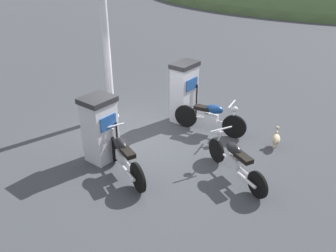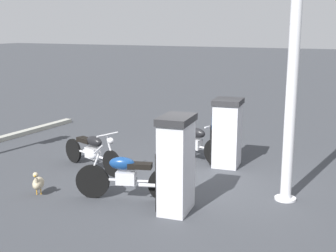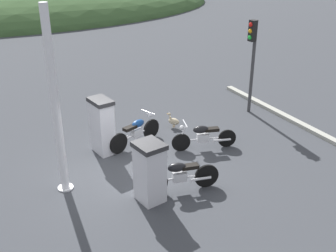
{
  "view_description": "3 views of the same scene",
  "coord_description": "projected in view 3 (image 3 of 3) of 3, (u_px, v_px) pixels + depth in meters",
  "views": [
    {
      "loc": [
        5.71,
        -5.43,
        4.46
      ],
      "look_at": [
        1.02,
        -0.5,
        0.94
      ],
      "focal_mm": 36.73,
      "sensor_mm": 36.0,
      "label": 1
    },
    {
      "loc": [
        -3.21,
        8.33,
        3.19
      ],
      "look_at": [
        0.68,
        -0.14,
        1.13
      ],
      "focal_mm": 48.56,
      "sensor_mm": 36.0,
      "label": 2
    },
    {
      "loc": [
        -4.26,
        -9.07,
        6.01
      ],
      "look_at": [
        1.38,
        0.32,
        0.94
      ],
      "focal_mm": 44.33,
      "sensor_mm": 36.0,
      "label": 3
    }
  ],
  "objects": [
    {
      "name": "ground_plane",
      "position": [
        132.0,
        171.0,
        11.57
      ],
      "size": [
        120.0,
        120.0,
        0.0
      ],
      "primitive_type": "plane",
      "color": "#383A3F"
    },
    {
      "name": "wandering_duck",
      "position": [
        174.0,
        121.0,
        14.09
      ],
      "size": [
        0.37,
        0.49,
        0.51
      ],
      "color": "tan",
      "rests_on": "ground"
    },
    {
      "name": "motorcycle_near_pump",
      "position": [
        180.0,
        175.0,
        10.49
      ],
      "size": [
        1.95,
        0.79,
        0.96
      ],
      "color": "black",
      "rests_on": "ground"
    },
    {
      "name": "fuel_pump_far",
      "position": [
        102.0,
        126.0,
        12.25
      ],
      "size": [
        0.59,
        0.85,
        1.71
      ],
      "color": "silver",
      "rests_on": "ground"
    },
    {
      "name": "motorcycle_far_pump",
      "position": [
        136.0,
        131.0,
        12.82
      ],
      "size": [
        1.97,
        0.76,
        0.96
      ],
      "color": "black",
      "rests_on": "ground"
    },
    {
      "name": "canopy_support_pole",
      "position": [
        56.0,
        107.0,
        9.84
      ],
      "size": [
        0.4,
        0.4,
        4.7
      ],
      "color": "silver",
      "rests_on": "ground"
    },
    {
      "name": "roadside_traffic_light",
      "position": [
        252.0,
        50.0,
        14.45
      ],
      "size": [
        0.38,
        0.24,
        3.38
      ],
      "color": "#38383A",
      "rests_on": "ground"
    },
    {
      "name": "road_edge_kerb",
      "position": [
        295.0,
        121.0,
        14.52
      ],
      "size": [
        0.71,
        7.91,
        0.12
      ],
      "color": "#9E9E93",
      "rests_on": "ground"
    },
    {
      "name": "distant_hill_secondary",
      "position": [
        34.0,
        9.0,
        36.62
      ],
      "size": [
        33.87,
        21.16,
        6.03
      ],
      "color": "#38562D",
      "rests_on": "ground"
    },
    {
      "name": "motorcycle_extra",
      "position": [
        203.0,
        135.0,
        12.58
      ],
      "size": [
        1.93,
        0.89,
        0.92
      ],
      "color": "black",
      "rests_on": "ground"
    },
    {
      "name": "fuel_pump_near",
      "position": [
        150.0,
        172.0,
        10.0
      ],
      "size": [
        0.69,
        0.76,
        1.57
      ],
      "color": "silver",
      "rests_on": "ground"
    }
  ]
}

